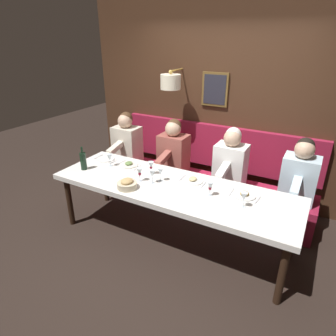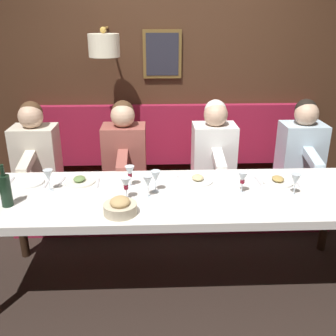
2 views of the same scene
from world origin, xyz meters
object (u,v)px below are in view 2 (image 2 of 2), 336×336
at_px(wine_glass_1, 156,177).
at_px(wine_glass_5, 48,176).
at_px(diner_near, 214,145).
at_px(dining_table, 179,201).
at_px(diner_middle, 124,146).
at_px(wine_bottle, 6,190).
at_px(wine_glass_3, 148,182).
at_px(wine_glass_0, 126,184).
at_px(diner_far, 35,147).
at_px(wine_glass_4, 243,178).
at_px(wine_glass_6, 130,172).
at_px(bread_bowl, 120,207).
at_px(diner_nearest, 302,144).
at_px(wine_glass_2, 295,180).

relative_size(wine_glass_1, wine_glass_5, 1.00).
bearing_deg(wine_glass_1, diner_near, -33.45).
bearing_deg(dining_table, diner_near, -23.80).
relative_size(diner_middle, wine_bottle, 2.64).
height_order(diner_near, wine_glass_3, diner_near).
bearing_deg(wine_glass_0, diner_near, -38.51).
distance_m(dining_table, wine_glass_1, 0.25).
height_order(diner_far, wine_glass_4, diner_far).
bearing_deg(wine_glass_5, diner_near, -59.40).
distance_m(wine_glass_3, wine_bottle, 0.96).
distance_m(wine_glass_0, wine_glass_5, 0.60).
bearing_deg(wine_glass_6, wine_glass_5, 94.79).
relative_size(wine_bottle, bread_bowl, 1.36).
xyz_separation_m(diner_near, wine_glass_1, (-0.85, 0.56, 0.04)).
xyz_separation_m(wine_glass_6, wine_bottle, (-0.29, 0.82, 0.00)).
xyz_separation_m(diner_nearest, wine_bottle, (-1.03, 2.41, 0.04)).
bearing_deg(wine_glass_3, diner_near, -33.35).
bearing_deg(wine_glass_1, wine_bottle, 100.41).
relative_size(diner_far, wine_glass_1, 4.82).
bearing_deg(diner_middle, diner_near, -90.00).
bearing_deg(wine_glass_6, bread_bowl, 174.40).
xyz_separation_m(wine_glass_4, bread_bowl, (-0.28, 0.86, -0.07)).
height_order(wine_glass_1, wine_glass_5, same).
relative_size(dining_table, wine_glass_6, 17.15).
bearing_deg(diner_nearest, wine_glass_1, 121.18).
xyz_separation_m(wine_glass_0, wine_glass_3, (0.03, -0.15, 0.00)).
bearing_deg(wine_glass_5, diner_nearest, -70.00).
height_order(diner_nearest, wine_glass_4, diner_nearest).
bearing_deg(wine_glass_1, bread_bowl, 144.61).
bearing_deg(wine_glass_1, diner_middle, 18.68).
bearing_deg(wine_glass_5, wine_glass_6, -85.21).
height_order(dining_table, diner_middle, diner_middle).
xyz_separation_m(dining_table, wine_bottle, (-0.15, 1.18, 0.18)).
xyz_separation_m(diner_middle, wine_glass_4, (-0.89, -0.91, 0.04)).
bearing_deg(wine_glass_0, diner_far, 43.01).
xyz_separation_m(diner_middle, wine_glass_2, (-0.94, -1.28, 0.04)).
xyz_separation_m(diner_far, wine_glass_6, (-0.74, -0.91, 0.04)).
bearing_deg(wine_glass_0, wine_bottle, 94.80).
distance_m(diner_middle, wine_glass_5, 0.94).
relative_size(wine_glass_0, wine_glass_1, 1.00).
bearing_deg(wine_glass_1, wine_glass_3, 147.62).
xyz_separation_m(diner_middle, wine_bottle, (-1.03, 0.72, 0.04)).
bearing_deg(diner_far, wine_glass_1, -127.36).
relative_size(diner_near, bread_bowl, 3.60).
bearing_deg(dining_table, wine_glass_3, 102.95).
bearing_deg(diner_far, wine_bottle, -174.63).
bearing_deg(wine_glass_2, diner_near, 24.82).
height_order(wine_glass_1, wine_glass_2, same).
distance_m(wine_glass_1, wine_glass_4, 0.63).
bearing_deg(wine_glass_0, wine_glass_4, -85.23).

